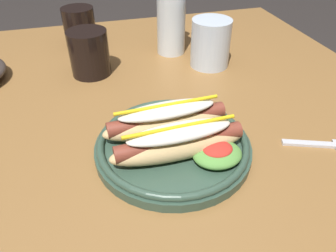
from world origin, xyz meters
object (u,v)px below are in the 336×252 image
(glass_bottle, at_px, (171,17))
(fork, at_px, (325,145))
(hot_dog_plate, at_px, (175,139))
(water_cup, at_px, (211,43))
(extra_cup, at_px, (89,53))
(soda_cup, at_px, (80,27))

(glass_bottle, bearing_deg, fork, -71.51)
(glass_bottle, bearing_deg, hot_dog_plate, -105.11)
(hot_dog_plate, distance_m, water_cup, 0.33)
(fork, bearing_deg, glass_bottle, 129.64)
(hot_dog_plate, bearing_deg, glass_bottle, 74.89)
(extra_cup, distance_m, glass_bottle, 0.22)
(extra_cup, height_order, glass_bottle, glass_bottle)
(fork, height_order, soda_cup, soda_cup)
(fork, relative_size, glass_bottle, 0.50)
(hot_dog_plate, height_order, soda_cup, soda_cup)
(fork, relative_size, water_cup, 1.08)
(soda_cup, bearing_deg, water_cup, -34.77)
(water_cup, distance_m, extra_cup, 0.28)
(hot_dog_plate, xyz_separation_m, water_cup, (0.17, 0.28, 0.03))
(soda_cup, height_order, water_cup, water_cup)
(hot_dog_plate, bearing_deg, fork, -12.19)
(soda_cup, bearing_deg, fork, -55.83)
(hot_dog_plate, distance_m, fork, 0.25)
(hot_dog_plate, bearing_deg, extra_cup, 108.60)
(fork, bearing_deg, hot_dog_plate, -171.04)
(hot_dog_plate, relative_size, soda_cup, 2.50)
(hot_dog_plate, distance_m, extra_cup, 0.33)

